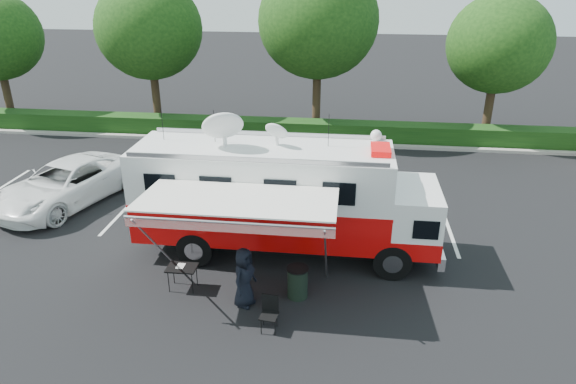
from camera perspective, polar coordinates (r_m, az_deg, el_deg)
name	(u,v)px	position (r m, az deg, el deg)	size (l,w,h in m)	color
ground_plane	(286,252)	(16.73, -0.21, -6.65)	(120.00, 120.00, 0.00)	black
back_border	(340,41)	(27.44, 5.80, 16.39)	(60.00, 6.14, 8.87)	#9E998E
stall_lines	(283,211)	(19.41, -0.56, -2.10)	(24.12, 5.50, 0.01)	silver
command_truck	(283,197)	(15.85, -0.52, -0.61)	(9.39, 2.58, 4.51)	black
awning	(237,204)	(13.18, -5.69, -1.34)	(5.13, 2.65, 3.10)	silver
white_suv	(69,203)	(21.83, -23.12, -1.09)	(2.70, 5.86, 1.63)	white
person	(245,304)	(14.43, -4.77, -12.28)	(0.84, 0.55, 1.71)	black
folding_table	(182,268)	(14.93, -11.72, -8.31)	(0.84, 0.60, 0.72)	black
folding_chair	(270,310)	(13.26, -2.06, -12.95)	(0.50, 0.52, 0.92)	black
trash_bin	(298,282)	(14.42, 1.07, -9.99)	(0.61, 0.61, 0.91)	black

